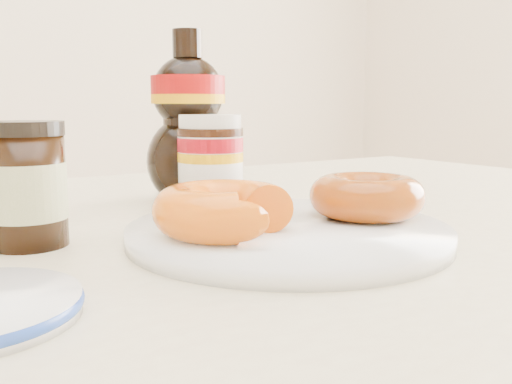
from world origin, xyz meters
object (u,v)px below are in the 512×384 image
plate (288,232)px  dark_jar (27,186)px  donut_bitten (223,210)px  donut_whole (367,196)px  dining_table (204,321)px  nutella_jar (211,158)px  syrup_bottle (189,117)px

plate → dark_jar: bearing=152.2°
donut_bitten → dark_jar: (-0.13, 0.10, 0.02)m
donut_whole → dining_table: bearing=150.9°
plate → nutella_jar: size_ratio=2.64×
nutella_jar → syrup_bottle: 0.07m
dining_table → syrup_bottle: syrup_bottle is taller
donut_bitten → donut_whole: (0.14, -0.01, -0.00)m
nutella_jar → dark_jar: bearing=-159.9°
plate → donut_whole: bearing=-5.2°
donut_whole → dark_jar: size_ratio=1.03×
nutella_jar → donut_bitten: bearing=-115.4°
dark_jar → donut_whole: bearing=-21.5°
dining_table → donut_bitten: bearing=-103.3°
plate → donut_whole: size_ratio=2.61×
dining_table → donut_bitten: 0.13m
nutella_jar → dark_jar: size_ratio=1.02×
donut_bitten → syrup_bottle: 0.25m
plate → syrup_bottle: bearing=85.1°
donut_bitten → dark_jar: bearing=166.7°
plate → dark_jar: (-0.19, 0.10, 0.04)m
syrup_bottle → dark_jar: (-0.21, -0.13, -0.05)m
donut_whole → syrup_bottle: 0.25m
syrup_bottle → dark_jar: bearing=-148.5°
plate → donut_bitten: donut_bitten is taller
dining_table → syrup_bottle: 0.25m
dining_table → dark_jar: dark_jar is taller
dark_jar → donut_bitten: bearing=-38.3°
donut_whole → nutella_jar: nutella_jar is taller
donut_bitten → donut_whole: donut_bitten is taller
donut_bitten → dining_table: bearing=101.7°
dining_table → dark_jar: size_ratio=13.85×
donut_whole → donut_bitten: bearing=177.1°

